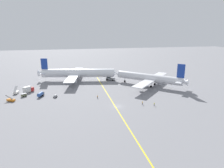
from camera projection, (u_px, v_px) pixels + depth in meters
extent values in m
plane|color=gray|center=(117.00, 106.00, 93.73)|extent=(600.00, 600.00, 0.00)
cube|color=yellow|center=(111.00, 100.00, 102.97)|extent=(1.90, 120.00, 0.01)
cylinder|color=white|center=(78.00, 73.00, 140.10)|extent=(50.18, 15.45, 5.87)
cone|color=white|center=(115.00, 73.00, 140.83)|extent=(3.79, 5.84, 5.40)
cone|color=white|center=(41.00, 73.00, 139.37)|extent=(4.44, 5.30, 4.69)
cube|color=white|center=(75.00, 74.00, 140.26)|extent=(15.51, 47.93, 0.44)
cube|color=white|center=(45.00, 72.00, 139.28)|extent=(5.66, 13.37, 0.28)
cube|color=#193899|center=(44.00, 64.00, 137.70)|extent=(4.39, 1.21, 7.46)
cylinder|color=#999EA3|center=(73.00, 81.00, 127.90)|extent=(4.62, 3.37, 2.60)
cylinder|color=#999EA3|center=(79.00, 73.00, 153.61)|extent=(4.62, 3.37, 2.60)
cylinder|color=slate|center=(74.00, 77.00, 144.26)|extent=(0.28, 0.28, 2.24)
cylinder|color=black|center=(74.00, 79.00, 144.56)|extent=(1.38, 0.79, 1.30)
cylinder|color=slate|center=(73.00, 79.00, 137.70)|extent=(0.28, 0.28, 2.24)
cylinder|color=black|center=(73.00, 81.00, 138.00)|extent=(1.38, 0.79, 1.30)
cylinder|color=slate|center=(107.00, 78.00, 141.64)|extent=(0.28, 0.28, 2.24)
cylinder|color=black|center=(107.00, 80.00, 141.93)|extent=(1.38, 0.79, 1.30)
cylinder|color=silver|center=(149.00, 78.00, 127.61)|extent=(34.19, 33.50, 4.89)
cone|color=silver|center=(118.00, 74.00, 139.02)|extent=(5.15, 5.18, 4.50)
cone|color=silver|center=(185.00, 82.00, 116.29)|extent=(5.31, 5.32, 3.92)
cube|color=silver|center=(152.00, 79.00, 126.72)|extent=(37.14, 37.86, 0.44)
cube|color=silver|center=(181.00, 81.00, 117.42)|extent=(11.37, 11.54, 0.28)
cube|color=#193899|center=(181.00, 71.00, 116.01)|extent=(3.40, 3.33, 8.05)
cylinder|color=#999EA3|center=(157.00, 78.00, 138.45)|extent=(4.82, 4.79, 2.60)
cylinder|color=#999EA3|center=(142.00, 87.00, 116.94)|extent=(4.82, 4.79, 2.60)
cylinder|color=slate|center=(151.00, 85.00, 124.11)|extent=(0.28, 0.28, 2.39)
cylinder|color=black|center=(151.00, 87.00, 124.42)|extent=(1.31, 1.30, 1.30)
cylinder|color=slate|center=(155.00, 82.00, 129.71)|extent=(0.28, 0.28, 2.39)
cylinder|color=black|center=(155.00, 84.00, 130.02)|extent=(1.31, 1.30, 1.30)
cylinder|color=slate|center=(125.00, 79.00, 137.14)|extent=(0.28, 0.28, 2.39)
cylinder|color=black|center=(125.00, 81.00, 137.46)|extent=(1.31, 1.30, 1.30)
cube|color=gray|center=(111.00, 79.00, 142.64)|extent=(6.36, 5.83, 1.36)
cube|color=#333D47|center=(109.00, 77.00, 142.90)|extent=(3.01, 3.00, 0.90)
cylinder|color=#4C4C51|center=(116.00, 79.00, 140.66)|extent=(2.62, 2.16, 0.20)
sphere|color=orange|center=(109.00, 76.00, 142.74)|extent=(0.24, 0.24, 0.24)
cylinder|color=black|center=(107.00, 80.00, 142.59)|extent=(0.89, 0.80, 0.90)
cylinder|color=black|center=(109.00, 79.00, 144.88)|extent=(0.89, 0.80, 0.90)
cylinder|color=black|center=(112.00, 80.00, 140.76)|extent=(0.89, 0.80, 0.90)
cylinder|color=black|center=(114.00, 79.00, 143.05)|extent=(0.89, 0.80, 0.90)
cube|color=orange|center=(11.00, 100.00, 100.27)|extent=(4.37, 3.54, 0.90)
cube|color=black|center=(9.00, 97.00, 100.14)|extent=(4.03, 2.70, 1.83)
cylinder|color=black|center=(9.00, 101.00, 99.95)|extent=(0.62, 0.47, 0.60)
cylinder|color=black|center=(11.00, 100.00, 101.24)|extent=(0.62, 0.47, 0.60)
cylinder|color=black|center=(11.00, 101.00, 99.53)|extent=(0.62, 0.47, 0.60)
cylinder|color=black|center=(13.00, 100.00, 100.82)|extent=(0.62, 0.47, 0.60)
cylinder|color=#2D5199|center=(40.00, 94.00, 106.97)|extent=(3.25, 4.44, 2.00)
cube|color=#4C4C51|center=(42.00, 93.00, 108.94)|extent=(2.27, 2.29, 1.80)
cylinder|color=black|center=(40.00, 96.00, 108.06)|extent=(0.39, 0.63, 0.60)
cylinder|color=black|center=(42.00, 96.00, 107.89)|extent=(0.39, 0.63, 0.60)
cylinder|color=black|center=(39.00, 97.00, 106.62)|extent=(0.39, 0.63, 0.60)
cylinder|color=black|center=(41.00, 97.00, 106.45)|extent=(0.39, 0.63, 0.60)
cube|color=red|center=(31.00, 89.00, 116.31)|extent=(3.25, 3.26, 2.20)
cube|color=silver|center=(27.00, 89.00, 114.06)|extent=(4.70, 4.63, 3.20)
cylinder|color=black|center=(29.00, 91.00, 116.04)|extent=(0.57, 0.56, 0.60)
cylinder|color=black|center=(30.00, 92.00, 115.29)|extent=(0.57, 0.56, 0.60)
cylinder|color=black|center=(27.00, 92.00, 114.83)|extent=(0.57, 0.56, 0.60)
cylinder|color=black|center=(28.00, 92.00, 114.08)|extent=(0.57, 0.56, 0.60)
cube|color=gray|center=(55.00, 96.00, 106.08)|extent=(1.69, 2.08, 1.10)
cylinder|color=black|center=(55.00, 95.00, 105.35)|extent=(0.16, 0.16, 0.50)
cylinder|color=black|center=(55.00, 96.00, 107.00)|extent=(0.37, 0.63, 0.60)
cylinder|color=black|center=(57.00, 96.00, 106.89)|extent=(0.37, 0.63, 0.60)
cylinder|color=black|center=(53.00, 97.00, 105.56)|extent=(0.37, 0.63, 0.60)
cylinder|color=black|center=(56.00, 97.00, 105.44)|extent=(0.37, 0.63, 0.60)
cube|color=silver|center=(16.00, 92.00, 112.40)|extent=(2.50, 4.70, 1.00)
cube|color=silver|center=(15.00, 89.00, 111.61)|extent=(1.87, 4.31, 2.71)
cylinder|color=black|center=(15.00, 93.00, 113.17)|extent=(0.27, 0.62, 0.60)
cylinder|color=black|center=(18.00, 93.00, 113.32)|extent=(0.27, 0.62, 0.60)
cylinder|color=black|center=(14.00, 94.00, 111.73)|extent=(0.27, 0.62, 0.60)
cylinder|color=black|center=(17.00, 93.00, 111.88)|extent=(0.27, 0.62, 0.60)
cube|color=#666B4C|center=(24.00, 95.00, 107.34)|extent=(2.93, 2.86, 1.00)
cube|color=#B2B2B7|center=(24.00, 94.00, 107.12)|extent=(3.08, 3.00, 0.12)
cylinder|color=black|center=(23.00, 97.00, 106.50)|extent=(0.58, 0.55, 0.60)
cylinder|color=black|center=(22.00, 96.00, 107.27)|extent=(0.58, 0.55, 0.60)
cylinder|color=black|center=(26.00, 96.00, 107.68)|extent=(0.58, 0.55, 0.60)
cylinder|color=black|center=(25.00, 95.00, 108.46)|extent=(0.58, 0.55, 0.60)
cylinder|color=black|center=(97.00, 97.00, 104.87)|extent=(0.28, 0.28, 0.82)
cylinder|color=orange|center=(97.00, 96.00, 104.69)|extent=(0.36, 0.36, 0.58)
sphere|color=#9E704C|center=(97.00, 96.00, 104.58)|extent=(0.22, 0.22, 0.22)
cylinder|color=#F24C19|center=(97.00, 96.00, 104.52)|extent=(0.05, 0.05, 0.40)
cylinder|color=black|center=(142.00, 104.00, 95.84)|extent=(0.28, 0.28, 0.88)
cylinder|color=orange|center=(142.00, 102.00, 95.64)|extent=(0.36, 0.36, 0.62)
sphere|color=beige|center=(142.00, 101.00, 95.53)|extent=(0.24, 0.24, 0.24)
cylinder|color=black|center=(154.00, 105.00, 94.32)|extent=(0.28, 0.28, 0.82)
cylinder|color=#D1E02D|center=(154.00, 104.00, 94.13)|extent=(0.36, 0.36, 0.58)
sphere|color=#9E704C|center=(154.00, 103.00, 94.03)|extent=(0.22, 0.22, 0.22)
cylinder|color=#F24C19|center=(155.00, 104.00, 93.92)|extent=(0.05, 0.05, 0.40)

